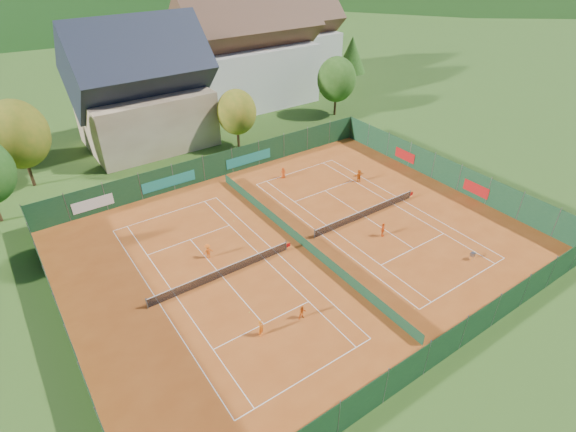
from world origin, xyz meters
The scene contains 32 objects.
ground centered at (0.00, 0.00, -0.02)m, with size 600.00×600.00×0.00m, color #2E5319.
clay_pad centered at (0.00, 0.00, 0.01)m, with size 40.00×32.00×0.01m, color #AA4A19.
court_markings_left centered at (-8.00, 0.00, 0.01)m, with size 11.03×23.83×0.00m.
court_markings_right centered at (8.00, 0.00, 0.01)m, with size 11.03×23.83×0.00m.
tennis_net_left centered at (-7.85, 0.00, 0.51)m, with size 13.30×0.10×1.02m.
tennis_net_right centered at (8.15, 0.00, 0.51)m, with size 13.30×0.10×1.02m.
court_divider centered at (0.00, 0.00, 0.50)m, with size 0.03×28.80×1.00m.
fence_north centered at (-0.46, 15.99, 1.47)m, with size 40.00×0.10×3.00m.
fence_south centered at (0.00, -16.00, 1.50)m, with size 40.00×0.04×3.00m.
fence_west centered at (-20.00, 0.00, 1.50)m, with size 0.04×32.00×3.00m.
fence_east centered at (20.00, 0.05, 1.48)m, with size 0.09×32.00×3.00m.
chalet centered at (-3.00, 30.00, 6.62)m, with size 16.20×12.00×16.00m.
hotel_block_a centered at (16.00, 36.00, 7.38)m, with size 21.60×11.00×17.25m.
hotel_block_b centered at (30.00, 44.00, 6.62)m, with size 17.28×10.00×15.50m.
tree_west_mid centered at (-18.00, 26.00, 6.07)m, with size 6.44×6.44×9.78m.
tree_center centered at (6.00, 22.00, 4.72)m, with size 5.01×5.01×7.60m.
tree_east_front centered at (24.00, 24.00, 5.39)m, with size 5.72×5.72×8.69m.
tree_east_mid centered at (34.00, 32.00, 6.06)m, with size 5.04×5.04×9.00m.
tree_east_back centered at (26.00, 40.00, 6.74)m, with size 7.15×7.15×10.86m.
mountain_backdrop centered at (28.54, 233.48, -39.64)m, with size 820.00×530.00×242.00m.
ball_hopper centered at (10.97, -10.33, 0.56)m, with size 0.34×0.34×0.80m.
loose_ball_0 centered at (-8.27, -4.78, 0.03)m, with size 0.07×0.07×0.07m, color #CCD833.
loose_ball_1 centered at (2.26, -11.63, 0.03)m, with size 0.07×0.07×0.07m, color #CCD833.
loose_ball_2 centered at (0.25, 5.88, 0.03)m, with size 0.07×0.07×0.07m, color #CCD833.
loose_ball_3 centered at (-3.18, 6.83, 0.03)m, with size 0.07×0.07×0.07m, color #CCD833.
loose_ball_4 centered at (7.97, -0.36, 0.03)m, with size 0.07×0.07×0.07m, color #CCD833.
player_left_near centered at (-8.69, -7.18, 0.71)m, with size 0.52×0.34×1.42m, color orange.
player_left_mid centered at (-5.33, -7.55, 0.61)m, with size 0.59×0.46×1.22m, color #DD5713.
player_left_far centered at (-7.78, 3.03, 0.70)m, with size 0.91×0.52×1.41m, color orange.
player_right_near centered at (7.04, -3.34, 0.71)m, with size 0.83×0.35×1.42m, color #F55B15.
player_right_far_a centered at (5.92, 11.49, 0.65)m, with size 0.64×0.41×1.30m, color #D34712.
player_right_far_b centered at (12.46, 5.87, 0.76)m, with size 1.41×0.45×1.52m, color #D75F13.
Camera 1 is at (-19.78, -26.47, 24.53)m, focal length 28.00 mm.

